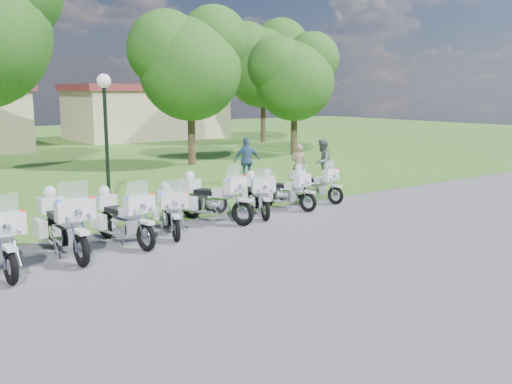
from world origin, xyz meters
TOP-DOWN VIEW (x-y plane):
  - ground at (0.00, 0.00)m, footprint 100.00×100.00m
  - grass_lawn at (0.00, 27.00)m, footprint 100.00×48.00m
  - motorcycle_1 at (-4.55, 1.58)m, footprint 0.87×2.62m
  - motorcycle_2 at (-3.12, 1.76)m, footprint 1.01×2.36m
  - motorcycle_3 at (-1.72, 1.99)m, footprint 1.16×2.13m
  - motorcycle_4 at (-0.14, 2.49)m, footprint 1.37×2.35m
  - motorcycle_5 at (1.40, 2.47)m, footprint 1.19×2.09m
  - motorcycle_6 at (2.60, 2.70)m, footprint 1.07×2.07m
  - motorcycle_7 at (4.17, 3.06)m, footprint 0.95×2.08m
  - lamp_post at (-1.57, 6.40)m, footprint 0.44×0.44m
  - tree_2 at (5.59, 13.68)m, footprint 5.77×4.93m
  - tree_3 at (12.44, 14.04)m, footprint 5.17×4.41m
  - tree_4 at (16.11, 21.86)m, footprint 6.51×5.55m
  - building_east at (11.00, 30.00)m, footprint 11.44×7.28m
  - bystander_a at (5.82, 5.78)m, footprint 0.68×0.68m
  - bystander_b at (6.55, 5.24)m, footprint 1.07×0.99m
  - bystander_c at (4.48, 7.31)m, footprint 1.14×0.72m

SIDE VIEW (x-z plane):
  - ground at x=0.00m, z-range 0.00..0.00m
  - grass_lawn at x=0.00m, z-range 0.00..0.01m
  - motorcycle_7 at x=4.17m, z-range -0.12..1.29m
  - motorcycle_6 at x=2.60m, z-range -0.12..1.31m
  - motorcycle_5 at x=1.40m, z-range -0.12..1.35m
  - motorcycle_3 at x=-1.72m, z-range -0.12..1.36m
  - motorcycle_2 at x=-3.12m, z-range -0.13..1.46m
  - motorcycle_4 at x=-0.14m, z-range -0.14..1.52m
  - motorcycle_1 at x=-4.55m, z-range -0.14..1.61m
  - bystander_a at x=5.82m, z-range 0.00..1.60m
  - bystander_b at x=6.55m, z-range 0.00..1.78m
  - bystander_c at x=4.48m, z-range 0.00..1.81m
  - building_east at x=11.00m, z-range 0.02..4.12m
  - lamp_post at x=-1.57m, z-range 1.05..5.17m
  - tree_3 at x=12.44m, z-range 1.11..8.00m
  - tree_2 at x=5.59m, z-range 1.24..8.94m
  - tree_4 at x=16.11m, z-range 1.40..10.08m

